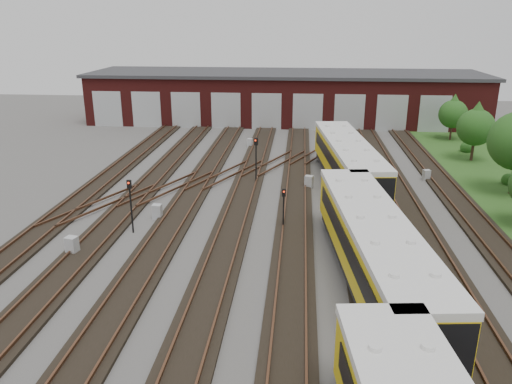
{
  "coord_description": "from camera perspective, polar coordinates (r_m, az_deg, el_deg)",
  "views": [
    {
      "loc": [
        2.23,
        -26.6,
        12.83
      ],
      "look_at": [
        -0.6,
        4.51,
        2.0
      ],
      "focal_mm": 35.0,
      "sensor_mm": 36.0,
      "label": 1
    }
  ],
  "objects": [
    {
      "name": "ground",
      "position": [
        29.62,
        0.37,
        -6.55
      ],
      "size": [
        120.0,
        120.0,
        0.0
      ],
      "primitive_type": "plane",
      "color": "#464341",
      "rests_on": "ground"
    },
    {
      "name": "track_network",
      "position": [
        30.11,
        0.14,
        -5.87
      ],
      "size": [
        30.4,
        70.0,
        0.33
      ],
      "color": "black",
      "rests_on": "ground"
    },
    {
      "name": "maintenance_shed",
      "position": [
        67.3,
        3.3,
        10.87
      ],
      "size": [
        51.0,
        12.5,
        6.35
      ],
      "color": "#541615",
      "rests_on": "ground"
    },
    {
      "name": "metro_train",
      "position": [
        25.46,
        13.29,
        -6.4
      ],
      "size": [
        4.82,
        48.81,
        3.43
      ],
      "rotation": [
        0.0,
        0.0,
        0.11
      ],
      "color": "black",
      "rests_on": "ground"
    },
    {
      "name": "signal_mast_0",
      "position": [
        31.95,
        -14.16,
        -0.85
      ],
      "size": [
        0.26,
        0.25,
        3.51
      ],
      "rotation": [
        0.0,
        0.0,
        -0.0
      ],
      "color": "black",
      "rests_on": "ground"
    },
    {
      "name": "signal_mast_1",
      "position": [
        31.71,
        3.17,
        -1.32
      ],
      "size": [
        0.26,
        0.24,
        2.74
      ],
      "rotation": [
        0.0,
        0.0,
        0.09
      ],
      "color": "black",
      "rests_on": "ground"
    },
    {
      "name": "signal_mast_2",
      "position": [
        49.95,
        8.3,
        6.51
      ],
      "size": [
        0.26,
        0.24,
        3.28
      ],
      "rotation": [
        0.0,
        0.0,
        0.03
      ],
      "color": "black",
      "rests_on": "ground"
    },
    {
      "name": "signal_mast_3",
      "position": [
        40.64,
        0.0,
        4.28
      ],
      "size": [
        0.33,
        0.31,
        3.8
      ],
      "rotation": [
        0.0,
        0.0,
        -0.35
      ],
      "color": "black",
      "rests_on": "ground"
    },
    {
      "name": "relay_cabinet_0",
      "position": [
        30.69,
        -20.29,
        -5.76
      ],
      "size": [
        0.74,
        0.66,
        1.07
      ],
      "primitive_type": "cube",
      "rotation": [
        0.0,
        0.0,
        -0.21
      ],
      "color": "#ADAFB2",
      "rests_on": "ground"
    },
    {
      "name": "relay_cabinet_1",
      "position": [
        53.2,
        -0.7,
        5.65
      ],
      "size": [
        0.61,
        0.55,
        0.87
      ],
      "primitive_type": "cube",
      "rotation": [
        0.0,
        0.0,
        -0.23
      ],
      "color": "#ADAFB2",
      "rests_on": "ground"
    },
    {
      "name": "relay_cabinet_2",
      "position": [
        34.48,
        -11.23,
        -2.21
      ],
      "size": [
        0.63,
        0.53,
        1.0
      ],
      "primitive_type": "cube",
      "rotation": [
        0.0,
        0.0,
        -0.05
      ],
      "color": "#ADAFB2",
      "rests_on": "ground"
    },
    {
      "name": "relay_cabinet_3",
      "position": [
        40.12,
        6.07,
        1.14
      ],
      "size": [
        0.75,
        0.69,
        1.04
      ],
      "primitive_type": "cube",
      "rotation": [
        0.0,
        0.0,
        -0.32
      ],
      "color": "#ADAFB2",
      "rests_on": "ground"
    },
    {
      "name": "relay_cabinet_4",
      "position": [
        44.3,
        18.89,
        1.84
      ],
      "size": [
        0.65,
        0.59,
        0.91
      ],
      "primitive_type": "cube",
      "rotation": [
        0.0,
        0.0,
        0.29
      ],
      "color": "#ADAFB2",
      "rests_on": "ground"
    },
    {
      "name": "tree_0",
      "position": [
        59.77,
        21.64,
        8.64
      ],
      "size": [
        3.11,
        3.11,
        5.16
      ],
      "color": "#342017",
      "rests_on": "ground"
    },
    {
      "name": "tree_1",
      "position": [
        51.38,
        23.88,
        7.23
      ],
      "size": [
        3.45,
        3.45,
        5.71
      ],
      "color": "#342017",
      "rests_on": "ground"
    },
    {
      "name": "bush_1",
      "position": [
        45.73,
        26.91,
        1.42
      ],
      "size": [
        1.09,
        1.09,
        1.09
      ],
      "primitive_type": "sphere",
      "color": "#194313",
      "rests_on": "ground"
    },
    {
      "name": "bush_2",
      "position": [
        55.31,
        22.99,
        4.88
      ],
      "size": [
        1.31,
        1.31,
        1.31
      ],
      "primitive_type": "sphere",
      "color": "#194313",
      "rests_on": "ground"
    }
  ]
}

